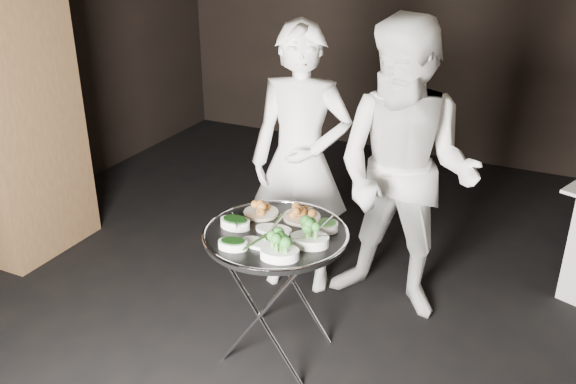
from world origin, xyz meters
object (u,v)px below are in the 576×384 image
at_px(serving_tray, 276,234).
at_px(waiter_right, 405,174).
at_px(waiter_left, 301,162).
at_px(tray_stand, 276,289).

distance_m(serving_tray, waiter_right, 0.89).
bearing_deg(serving_tray, waiter_left, 104.71).
bearing_deg(waiter_right, serving_tray, -118.66).
height_order(tray_stand, waiter_right, waiter_right).
bearing_deg(serving_tray, waiter_right, 57.44).
xyz_separation_m(tray_stand, waiter_left, (-0.20, 0.74, 0.45)).
xyz_separation_m(tray_stand, serving_tray, (0.00, 0.00, 0.34)).
bearing_deg(tray_stand, waiter_left, 104.71).
bearing_deg(waiter_left, waiter_right, -11.61).
relative_size(waiter_left, waiter_right, 0.96).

